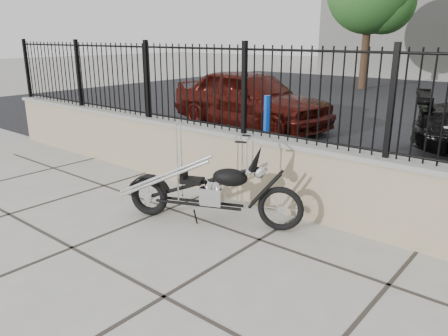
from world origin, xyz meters
name	(u,v)px	position (x,y,z in m)	size (l,w,h in m)	color
ground_plane	(164,297)	(0.00, 0.00, 0.00)	(90.00, 90.00, 0.00)	#99968E
retaining_wall	(305,180)	(0.00, 2.50, 0.48)	(14.00, 0.36, 0.96)	gray
iron_fence	(309,96)	(0.00, 2.50, 1.56)	(14.00, 0.08, 1.20)	black
chopper_motorcycle	(208,173)	(-0.79, 1.51, 0.65)	(2.16, 0.38, 1.29)	black
car_red	(250,99)	(-3.95, 6.67, 0.75)	(1.76, 4.39, 1.49)	#400D09
bollard_a	(267,123)	(-2.34, 5.06, 0.56)	(0.13, 0.13, 1.12)	#0D2EC8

